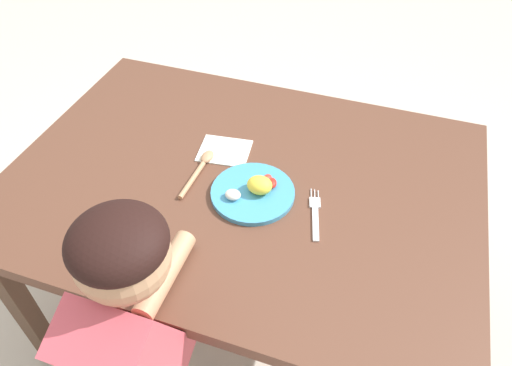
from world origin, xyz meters
The scene contains 6 objects.
ground_plane centered at (0.00, 0.00, 0.00)m, with size 8.00×8.00×0.00m, color beige.
dining_table centered at (0.00, 0.00, 0.64)m, with size 1.37×0.99×0.71m.
plate centered at (0.06, -0.06, 0.73)m, with size 0.24×0.24×0.06m.
fork centered at (0.24, -0.08, 0.72)m, with size 0.07×0.19×0.01m.
spoon centered at (-0.13, -0.01, 0.72)m, with size 0.04×0.21×0.02m.
napkin centered at (-0.09, 0.09, 0.72)m, with size 0.16×0.13×0.00m, color white.
Camera 1 is at (0.36, -0.93, 1.67)m, focal length 32.98 mm.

